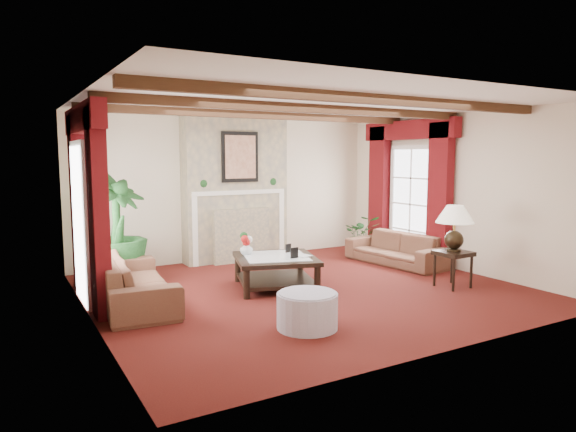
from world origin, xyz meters
TOP-DOWN VIEW (x-y plane):
  - floor at (0.00, 0.00)m, footprint 6.00×6.00m
  - ceiling at (0.00, 0.00)m, footprint 6.00×6.00m
  - back_wall at (0.00, 2.75)m, footprint 6.00×0.02m
  - left_wall at (-3.00, 0.00)m, footprint 0.02×5.50m
  - right_wall at (3.00, 0.00)m, footprint 0.02×5.50m
  - ceiling_beams at (0.00, 0.00)m, footprint 6.00×3.00m
  - fireplace at (0.00, 2.55)m, footprint 2.00×0.52m
  - french_door_left at (-2.97, 1.00)m, footprint 0.10×1.10m
  - french_door_right at (2.97, 1.00)m, footprint 0.10×1.10m
  - curtains_left at (-2.86, 1.00)m, footprint 0.20×2.40m
  - curtains_right at (2.86, 1.00)m, footprint 0.20×2.40m
  - sofa_left at (-2.37, 0.55)m, footprint 2.28×1.04m
  - sofa_right at (2.38, 0.74)m, footprint 2.05×0.99m
  - potted_palm at (-2.36, 1.79)m, footprint 2.57×2.61m
  - small_plant at (2.44, 1.81)m, footprint 1.41×1.42m
  - coffee_table at (-0.35, 0.33)m, footprint 1.46×1.46m
  - side_table at (1.99, -0.95)m, footprint 0.51×0.51m
  - ottoman at (-0.90, -1.45)m, footprint 0.70×0.70m
  - table_lamp at (1.99, -0.95)m, footprint 0.56×0.56m
  - flower_vase at (-0.67, 0.67)m, footprint 0.24×0.25m
  - book at (-0.10, 0.12)m, footprint 0.22×0.13m
  - photo_frame_a at (-0.19, 0.05)m, footprint 0.13×0.03m
  - photo_frame_b at (-0.03, 0.49)m, footprint 0.11×0.05m

SIDE VIEW (x-z plane):
  - floor at x=0.00m, z-range 0.00..0.00m
  - ottoman at x=-0.90m, z-range 0.00..0.41m
  - coffee_table at x=-0.35m, z-range 0.00..0.48m
  - side_table at x=1.99m, z-range 0.00..0.55m
  - small_plant at x=2.44m, z-range 0.00..0.62m
  - sofa_right at x=2.38m, z-range 0.00..0.75m
  - sofa_left at x=-2.37m, z-range 0.00..0.84m
  - potted_palm at x=-2.36m, z-range 0.00..0.95m
  - photo_frame_b at x=-0.03m, z-range 0.48..0.62m
  - photo_frame_a at x=-0.19m, z-range 0.48..0.64m
  - flower_vase at x=-0.67m, z-range 0.48..0.67m
  - book at x=-0.10m, z-range 0.48..0.76m
  - table_lamp at x=1.99m, z-range 0.55..1.26m
  - back_wall at x=0.00m, z-range 0.00..2.70m
  - left_wall at x=-3.00m, z-range 0.00..2.70m
  - right_wall at x=3.00m, z-range 0.00..2.70m
  - french_door_left at x=-2.97m, z-range 1.05..3.21m
  - french_door_right at x=2.97m, z-range 1.05..3.21m
  - curtains_left at x=-2.86m, z-range 1.28..3.83m
  - curtains_right at x=2.86m, z-range 1.28..3.83m
  - ceiling_beams at x=0.00m, z-range 2.58..2.70m
  - ceiling at x=0.00m, z-range 2.70..2.70m
  - fireplace at x=0.00m, z-range 1.35..4.05m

